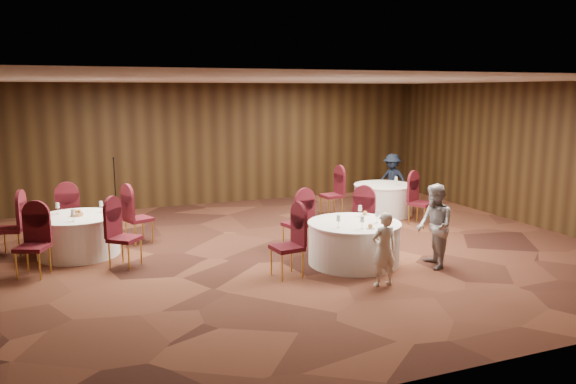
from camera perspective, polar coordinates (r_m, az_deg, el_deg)
name	(u,v)px	position (r m, az deg, el deg)	size (l,w,h in m)	color
ground	(282,251)	(10.71, -0.60, -6.05)	(12.00, 12.00, 0.00)	black
room_shell	(282,148)	(10.33, -0.62, 4.46)	(12.00, 12.00, 12.00)	silver
table_main	(354,243)	(9.98, 6.71, -5.12)	(1.63, 1.63, 0.74)	white
table_left	(78,235)	(11.10, -20.52, -4.13)	(1.49, 1.49, 0.74)	white
table_right	(383,199)	(13.97, 9.65, -0.72)	(1.45, 1.45, 0.74)	white
chairs_main	(320,229)	(10.34, 3.23, -3.80)	(2.85, 2.02, 1.00)	#3F0C18
chairs_left	(76,229)	(11.08, -20.72, -3.50)	(2.95, 2.89, 1.00)	#3F0C18
chairs_right	(375,199)	(13.30, 8.81, -0.71)	(2.09, 2.25, 1.00)	#3F0C18
tabletop_main	(367,218)	(9.85, 8.04, -2.58)	(1.13, 1.08, 0.22)	silver
tabletop_left	(77,212)	(11.01, -20.64, -1.87)	(0.84, 0.80, 0.22)	silver
tabletop_right	(396,179)	(13.83, 10.94, 1.32)	(0.08, 0.08, 0.22)	silver
mic_stand	(116,201)	(13.92, -17.09, -0.91)	(0.24, 0.24, 1.47)	black
woman_a	(384,249)	(8.86, 9.70, -5.75)	(0.43, 0.28, 1.18)	silver
woman_b	(434,226)	(9.92, 14.66, -3.38)	(0.71, 0.55, 1.45)	#A6A6AA
man_c	(392,179)	(15.13, 10.54, 1.27)	(0.88, 0.51, 1.36)	black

